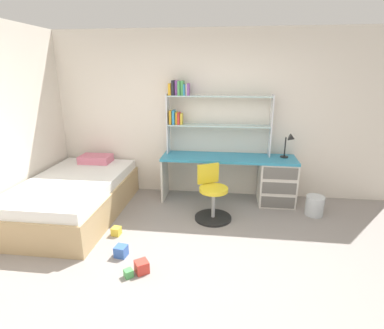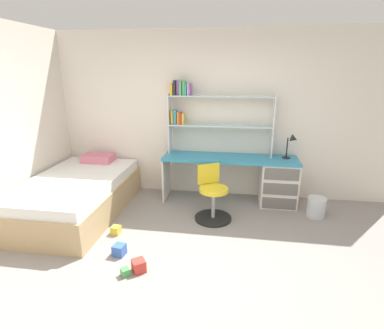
{
  "view_description": "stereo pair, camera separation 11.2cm",
  "coord_description": "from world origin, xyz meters",
  "px_view_note": "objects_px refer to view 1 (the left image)",
  "views": [
    {
      "loc": [
        0.33,
        -2.56,
        2.02
      ],
      "look_at": [
        -0.14,
        1.23,
        0.81
      ],
      "focal_mm": 27.98,
      "sensor_mm": 36.0,
      "label": 1
    },
    {
      "loc": [
        0.44,
        -2.54,
        2.02
      ],
      "look_at": [
        -0.14,
        1.23,
        0.81
      ],
      "focal_mm": 27.98,
      "sensor_mm": 36.0,
      "label": 2
    }
  ],
  "objects_px": {
    "toy_block_red_1": "(142,267)",
    "toy_block_blue_3": "(121,251)",
    "bookshelf_hutch": "(203,110)",
    "toy_block_green_0": "(129,273)",
    "bed_platform": "(75,197)",
    "desk_lamp": "(290,142)",
    "swivel_chair": "(212,199)",
    "waste_bin": "(315,206)",
    "toy_block_yellow_2": "(116,231)",
    "desk": "(263,178)"
  },
  "relations": [
    {
      "from": "toy_block_green_0",
      "to": "toy_block_red_1",
      "type": "height_order",
      "value": "toy_block_red_1"
    },
    {
      "from": "bookshelf_hutch",
      "to": "swivel_chair",
      "type": "xyz_separation_m",
      "value": [
        0.21,
        -0.79,
        -1.13
      ]
    },
    {
      "from": "desk",
      "to": "bed_platform",
      "type": "relative_size",
      "value": 0.99
    },
    {
      "from": "toy_block_green_0",
      "to": "bookshelf_hutch",
      "type": "bearing_deg",
      "value": 75.59
    },
    {
      "from": "desk_lamp",
      "to": "waste_bin",
      "type": "distance_m",
      "value": 1.0
    },
    {
      "from": "desk",
      "to": "bed_platform",
      "type": "height_order",
      "value": "desk"
    },
    {
      "from": "swivel_chair",
      "to": "toy_block_red_1",
      "type": "distance_m",
      "value": 1.47
    },
    {
      "from": "waste_bin",
      "to": "toy_block_blue_3",
      "type": "bearing_deg",
      "value": -151.43
    },
    {
      "from": "desk",
      "to": "swivel_chair",
      "type": "relative_size",
      "value": 2.72
    },
    {
      "from": "desk",
      "to": "toy_block_red_1",
      "type": "bearing_deg",
      "value": -126.13
    },
    {
      "from": "swivel_chair",
      "to": "bed_platform",
      "type": "distance_m",
      "value": 1.98
    },
    {
      "from": "swivel_chair",
      "to": "toy_block_red_1",
      "type": "relative_size",
      "value": 5.89
    },
    {
      "from": "toy_block_green_0",
      "to": "toy_block_yellow_2",
      "type": "height_order",
      "value": "toy_block_yellow_2"
    },
    {
      "from": "bookshelf_hutch",
      "to": "toy_block_red_1",
      "type": "relative_size",
      "value": 12.53
    },
    {
      "from": "swivel_chair",
      "to": "toy_block_green_0",
      "type": "xyz_separation_m",
      "value": [
        -0.77,
        -1.39,
        -0.26
      ]
    },
    {
      "from": "toy_block_yellow_2",
      "to": "swivel_chair",
      "type": "bearing_deg",
      "value": 27.42
    },
    {
      "from": "swivel_chair",
      "to": "toy_block_green_0",
      "type": "height_order",
      "value": "swivel_chair"
    },
    {
      "from": "desk",
      "to": "toy_block_yellow_2",
      "type": "xyz_separation_m",
      "value": [
        -1.95,
        -1.26,
        -0.36
      ]
    },
    {
      "from": "toy_block_red_1",
      "to": "toy_block_blue_3",
      "type": "xyz_separation_m",
      "value": [
        -0.31,
        0.25,
        -0.0
      ]
    },
    {
      "from": "toy_block_yellow_2",
      "to": "toy_block_red_1",
      "type": "bearing_deg",
      "value": -51.92
    },
    {
      "from": "swivel_chair",
      "to": "bed_platform",
      "type": "bearing_deg",
      "value": -176.44
    },
    {
      "from": "desk_lamp",
      "to": "bed_platform",
      "type": "distance_m",
      "value": 3.28
    },
    {
      "from": "toy_block_red_1",
      "to": "waste_bin",
      "type": "bearing_deg",
      "value": 36.52
    },
    {
      "from": "desk",
      "to": "toy_block_green_0",
      "type": "relative_size",
      "value": 25.12
    },
    {
      "from": "toy_block_green_0",
      "to": "toy_block_red_1",
      "type": "bearing_deg",
      "value": 38.02
    },
    {
      "from": "waste_bin",
      "to": "toy_block_yellow_2",
      "type": "height_order",
      "value": "waste_bin"
    },
    {
      "from": "toy_block_blue_3",
      "to": "swivel_chair",
      "type": "bearing_deg",
      "value": 47.31
    },
    {
      "from": "bed_platform",
      "to": "toy_block_blue_3",
      "type": "bearing_deg",
      "value": -42.51
    },
    {
      "from": "bookshelf_hutch",
      "to": "toy_block_green_0",
      "type": "height_order",
      "value": "bookshelf_hutch"
    },
    {
      "from": "desk",
      "to": "bookshelf_hutch",
      "type": "distance_m",
      "value": 1.42
    },
    {
      "from": "toy_block_red_1",
      "to": "bookshelf_hutch",
      "type": "bearing_deg",
      "value": 77.97
    },
    {
      "from": "waste_bin",
      "to": "toy_block_green_0",
      "type": "relative_size",
      "value": 3.49
    },
    {
      "from": "desk",
      "to": "toy_block_blue_3",
      "type": "distance_m",
      "value": 2.44
    },
    {
      "from": "toy_block_red_1",
      "to": "toy_block_blue_3",
      "type": "distance_m",
      "value": 0.4
    },
    {
      "from": "bookshelf_hutch",
      "to": "desk_lamp",
      "type": "relative_size",
      "value": 4.24
    },
    {
      "from": "toy_block_red_1",
      "to": "toy_block_blue_3",
      "type": "bearing_deg",
      "value": 141.72
    },
    {
      "from": "desk",
      "to": "toy_block_blue_3",
      "type": "xyz_separation_m",
      "value": [
        -1.73,
        -1.69,
        -0.35
      ]
    },
    {
      "from": "desk_lamp",
      "to": "waste_bin",
      "type": "xyz_separation_m",
      "value": [
        0.35,
        -0.41,
        -0.84
      ]
    },
    {
      "from": "desk_lamp",
      "to": "bed_platform",
      "type": "relative_size",
      "value": 0.18
    },
    {
      "from": "bookshelf_hutch",
      "to": "desk_lamp",
      "type": "height_order",
      "value": "bookshelf_hutch"
    },
    {
      "from": "bookshelf_hutch",
      "to": "bed_platform",
      "type": "height_order",
      "value": "bookshelf_hutch"
    },
    {
      "from": "toy_block_red_1",
      "to": "toy_block_blue_3",
      "type": "height_order",
      "value": "toy_block_red_1"
    },
    {
      "from": "desk_lamp",
      "to": "swivel_chair",
      "type": "xyz_separation_m",
      "value": [
        -1.12,
        -0.68,
        -0.69
      ]
    },
    {
      "from": "bed_platform",
      "to": "toy_block_blue_3",
      "type": "relative_size",
      "value": 16.45
    },
    {
      "from": "bed_platform",
      "to": "waste_bin",
      "type": "bearing_deg",
      "value": 6.62
    },
    {
      "from": "bookshelf_hutch",
      "to": "toy_block_red_1",
      "type": "height_order",
      "value": "bookshelf_hutch"
    },
    {
      "from": "bed_platform",
      "to": "toy_block_red_1",
      "type": "relative_size",
      "value": 16.17
    },
    {
      "from": "desk_lamp",
      "to": "bookshelf_hutch",
      "type": "bearing_deg",
      "value": 175.23
    },
    {
      "from": "toy_block_red_1",
      "to": "desk",
      "type": "bearing_deg",
      "value": 53.87
    },
    {
      "from": "bookshelf_hutch",
      "to": "toy_block_yellow_2",
      "type": "distance_m",
      "value": 2.2
    }
  ]
}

